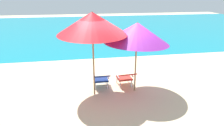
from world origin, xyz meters
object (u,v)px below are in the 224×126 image
at_px(lounge_chair_left, 101,78).
at_px(beach_umbrella_left, 92,23).
at_px(lounge_chair_right, 126,77).
at_px(beach_umbrella_right, 137,33).

height_order(lounge_chair_left, beach_umbrella_left, beach_umbrella_left).
bearing_deg(beach_umbrella_left, lounge_chair_left, 54.37).
relative_size(lounge_chair_right, beach_umbrella_left, 0.33).
xyz_separation_m(beach_umbrella_left, beach_umbrella_right, (1.41, 0.05, -0.35)).
height_order(lounge_chair_right, beach_umbrella_right, beach_umbrella_right).
relative_size(lounge_chair_right, beach_umbrella_right, 0.31).
relative_size(lounge_chair_left, beach_umbrella_right, 0.30).
xyz_separation_m(lounge_chair_right, beach_umbrella_right, (0.25, -0.32, 1.64)).
bearing_deg(lounge_chair_left, lounge_chair_right, -0.71).
height_order(lounge_chair_right, beach_umbrella_left, beach_umbrella_left).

